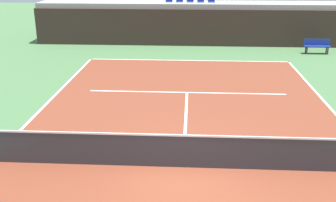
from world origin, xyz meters
The scene contains 11 objects.
ground_plane centered at (0.00, 0.00, 0.00)m, with size 80.00×80.00×0.00m, color #477042.
court_surface centered at (0.00, 0.00, 0.01)m, with size 11.00×24.00×0.01m, color brown.
baseline_far centered at (0.00, 11.95, 0.01)m, with size 11.00×0.10×0.00m, color white.
service_line_far centered at (0.00, 6.40, 0.01)m, with size 8.26×0.10×0.00m, color white.
centre_service_line centered at (0.00, 3.20, 0.01)m, with size 0.10×6.40×0.00m, color white.
back_wall centered at (0.00, 15.92, 1.15)m, with size 19.82×0.30×2.30m, color #33231E.
stands_tier_lower centered at (0.00, 17.27, 1.30)m, with size 19.82×2.40×2.59m, color #9E9E99.
stands_tier_upper centered at (0.00, 19.67, 1.84)m, with size 19.82×2.40×3.68m, color #9E9E99.
seating_row_lower centered at (0.00, 17.36, 2.72)m, with size 3.21×0.44×0.44m.
tennis_net centered at (0.00, 0.00, 0.51)m, with size 11.08×0.08×1.07m.
player_bench centered at (7.51, 14.12, 0.51)m, with size 1.50×0.40×0.85m.
Camera 1 is at (0.16, -9.77, 5.45)m, focal length 43.21 mm.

